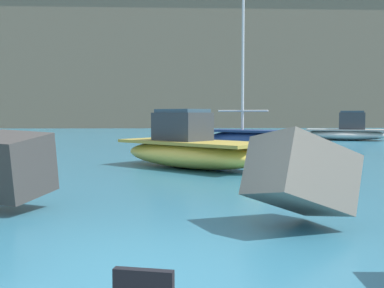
# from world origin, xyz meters

# --- Properties ---
(ground_plane) EXTENTS (400.00, 400.00, 0.00)m
(ground_plane) POSITION_xyz_m (0.00, 0.00, 0.00)
(ground_plane) COLOR #2D6B84
(boat_near_centre) EXTENTS (5.50, 5.44, 1.94)m
(boat_near_centre) POSITION_xyz_m (0.95, 10.00, 0.63)
(boat_near_centre) COLOR #EAC64C
(boat_near_centre) RESTS_ON ground
(boat_near_right) EXTENTS (4.51, 3.88, 8.05)m
(boat_near_right) POSITION_xyz_m (3.97, 16.47, 0.60)
(boat_near_right) COLOR navy
(boat_near_right) RESTS_ON ground
(boat_mid_centre) EXTENTS (5.90, 4.01, 1.98)m
(boat_mid_centre) POSITION_xyz_m (12.18, 25.77, 0.60)
(boat_mid_centre) COLOR beige
(boat_mid_centre) RESTS_ON ground
(headland_bluff) EXTENTS (101.52, 38.73, 17.97)m
(headland_bluff) POSITION_xyz_m (5.50, 71.58, 9.01)
(headland_bluff) COLOR #756651
(headland_bluff) RESTS_ON ground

